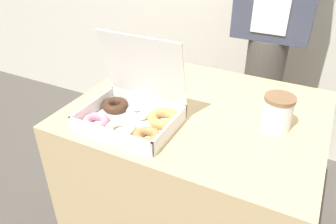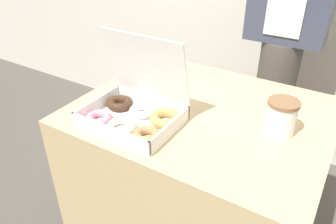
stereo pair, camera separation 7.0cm
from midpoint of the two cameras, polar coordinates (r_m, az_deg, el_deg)
table at (r=1.46m, az=6.61°, el=-12.56°), size 0.91×0.75×0.76m
donut_box at (r=1.13m, az=-3.83°, el=0.21°), size 0.33×0.26×0.30m
coffee_cup at (r=1.12m, az=20.81°, el=-0.93°), size 0.10×0.10×0.12m
person_customer at (r=1.70m, az=21.30°, el=14.82°), size 0.36×0.24×1.67m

